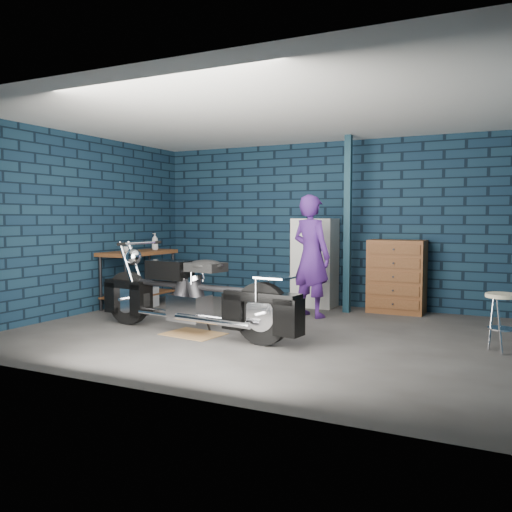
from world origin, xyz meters
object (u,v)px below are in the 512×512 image
at_px(workbench, 139,279).
at_px(storage_bin, 140,297).
at_px(person, 311,256).
at_px(shop_stool, 502,323).
at_px(locker, 315,263).
at_px(tool_chest, 396,277).
at_px(motorcycle, 193,289).

height_order(workbench, storage_bin, workbench).
xyz_separation_m(person, shop_stool, (2.60, -1.09, -0.57)).
bearing_deg(workbench, storage_bin, 10.14).
xyz_separation_m(storage_bin, locker, (2.58, 1.25, 0.56)).
xyz_separation_m(person, tool_chest, (1.06, 0.87, -0.34)).
relative_size(person, storage_bin, 3.52).
bearing_deg(storage_bin, workbench, -169.86).
xyz_separation_m(workbench, motorcycle, (1.99, -1.43, 0.11)).
xyz_separation_m(storage_bin, shop_stool, (5.44, -0.71, 0.16)).
distance_m(workbench, locker, 2.90).
height_order(workbench, person, person).
bearing_deg(shop_stool, tool_chest, 128.09).
xyz_separation_m(person, locker, (-0.26, 0.87, -0.17)).
distance_m(storage_bin, shop_stool, 5.49).
xyz_separation_m(person, storage_bin, (-2.84, -0.38, -0.73)).
relative_size(motorcycle, storage_bin, 5.08).
height_order(person, storage_bin, person).
distance_m(locker, shop_stool, 3.49).
bearing_deg(tool_chest, person, -140.55).
bearing_deg(locker, tool_chest, 0.00).
height_order(workbench, shop_stool, workbench).
xyz_separation_m(tool_chest, shop_stool, (1.54, -1.96, -0.24)).
height_order(motorcycle, shop_stool, motorcycle).
bearing_deg(storage_bin, tool_chest, 17.72).
relative_size(person, locker, 1.24).
relative_size(storage_bin, locker, 0.35).
height_order(tool_chest, shop_stool, tool_chest).
height_order(motorcycle, person, person).
height_order(person, tool_chest, person).
distance_m(motorcycle, person, 2.03).
xyz_separation_m(storage_bin, tool_chest, (3.90, 1.25, 0.40)).
bearing_deg(workbench, person, 7.54).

